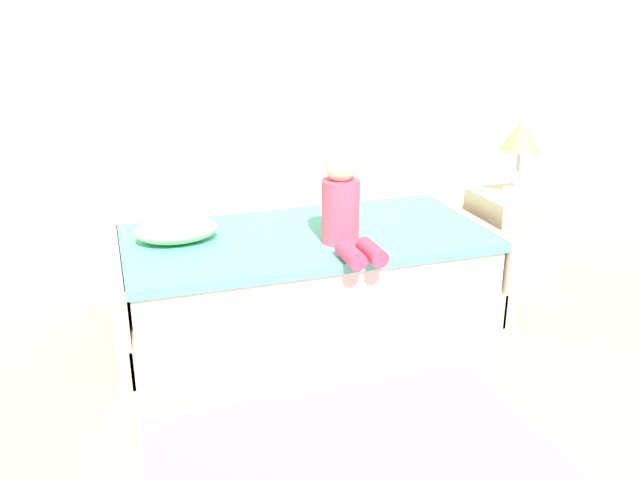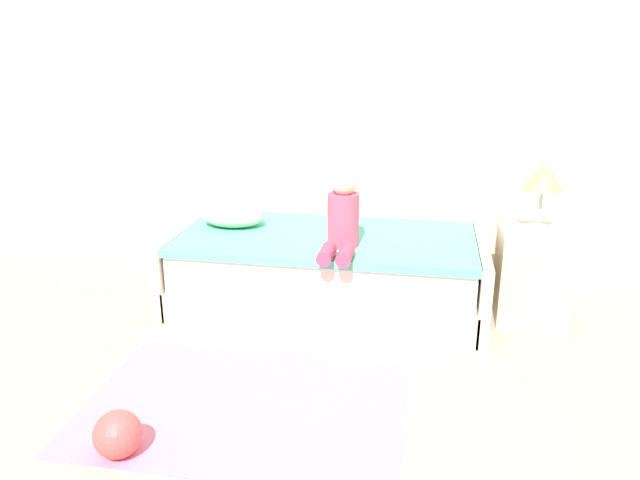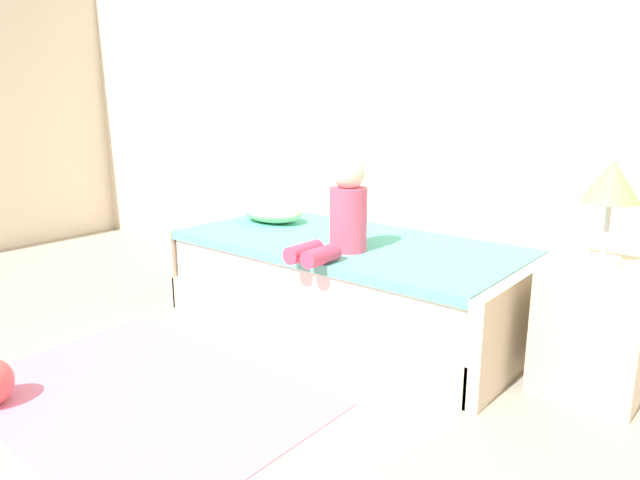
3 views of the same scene
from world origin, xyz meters
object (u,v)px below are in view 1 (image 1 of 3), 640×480
Objects in this scene: nightstand at (510,240)px; pillow at (177,230)px; child_figure at (344,208)px; bed at (306,276)px; table_lamp at (520,139)px.

pillow is (-2.04, 0.07, 0.26)m from nightstand.
child_figure is at bearing -167.75° from nightstand.
bed is 3.52× the size of nightstand.
bed is 4.69× the size of table_lamp.
table_lamp reaches higher than nightstand.
nightstand is 1.36× the size of pillow.
child_figure is at bearing -21.73° from pillow.
pillow is (-0.82, 0.33, -0.14)m from child_figure.
bed is at bearing -8.28° from pillow.
child_figure is (0.14, -0.23, 0.46)m from bed.
nightstand is at bearing -90.00° from table_lamp.
table_lamp reaches higher than child_figure.
child_figure is (-1.21, -0.26, -0.23)m from table_lamp.
table_lamp reaches higher than pillow.
pillow reaches higher than nightstand.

